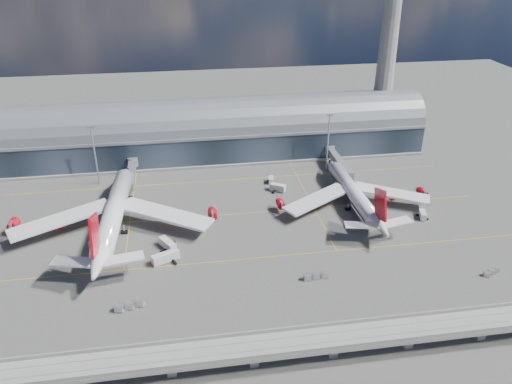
{
  "coord_description": "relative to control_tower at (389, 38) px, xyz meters",
  "views": [
    {
      "loc": [
        -13.41,
        -143.83,
        94.46
      ],
      "look_at": [
        10.67,
        10.0,
        14.0
      ],
      "focal_mm": 35.0,
      "sensor_mm": 36.0,
      "label": 1
    }
  ],
  "objects": [
    {
      "name": "ground",
      "position": [
        -85.0,
        -83.0,
        -51.64
      ],
      "size": [
        500.0,
        500.0,
        0.0
      ],
      "primitive_type": "plane",
      "color": "#474744",
      "rests_on": "ground"
    },
    {
      "name": "taxi_lines",
      "position": [
        -85.0,
        -60.89,
        -51.63
      ],
      "size": [
        200.0,
        80.12,
        0.01
      ],
      "color": "gold",
      "rests_on": "ground"
    },
    {
      "name": "terminal",
      "position": [
        -85.0,
        -5.01,
        -40.3
      ],
      "size": [
        200.0,
        30.0,
        28.0
      ],
      "color": "#1D2631",
      "rests_on": "ground"
    },
    {
      "name": "control_tower",
      "position": [
        0.0,
        0.0,
        0.0
      ],
      "size": [
        19.0,
        19.0,
        103.0
      ],
      "color": "gray",
      "rests_on": "ground"
    },
    {
      "name": "guideway",
      "position": [
        -85.0,
        -138.0,
        -46.34
      ],
      "size": [
        220.0,
        8.5,
        7.2
      ],
      "color": "gray",
      "rests_on": "ground"
    },
    {
      "name": "floodlight_mast_left",
      "position": [
        -135.0,
        -28.0,
        -38.0
      ],
      "size": [
        3.0,
        0.7,
        25.7
      ],
      "color": "gray",
      "rests_on": "ground"
    },
    {
      "name": "floodlight_mast_right",
      "position": [
        -35.0,
        -28.0,
        -38.0
      ],
      "size": [
        3.0,
        0.7,
        25.7
      ],
      "color": "gray",
      "rests_on": "ground"
    },
    {
      "name": "airliner_left",
      "position": [
        -124.67,
        -68.79,
        -44.92
      ],
      "size": [
        73.46,
        77.17,
        23.52
      ],
      "rotation": [
        0.0,
        0.0,
        -0.05
      ],
      "color": "white",
      "rests_on": "ground"
    },
    {
      "name": "airliner_right",
      "position": [
        -34.5,
        -64.58,
        -46.4
      ],
      "size": [
        60.8,
        63.52,
        20.2
      ],
      "rotation": [
        0.0,
        0.0,
        0.01
      ],
      "color": "white",
      "rests_on": "ground"
    },
    {
      "name": "jet_bridge_left",
      "position": [
        -121.05,
        -29.88,
        -46.46
      ],
      "size": [
        4.4,
        28.0,
        7.25
      ],
      "color": "gray",
      "rests_on": "ground"
    },
    {
      "name": "jet_bridge_right",
      "position": [
        -31.03,
        -31.82,
        -46.46
      ],
      "size": [
        4.4,
        32.0,
        7.25
      ],
      "color": "gray",
      "rests_on": "ground"
    },
    {
      "name": "service_truck_0",
      "position": [
        -106.03,
        -82.79,
        -50.0
      ],
      "size": [
        6.1,
        7.84,
        3.17
      ],
      "rotation": [
        0.0,
        0.0,
        0.54
      ],
      "color": "beige",
      "rests_on": "ground"
    },
    {
      "name": "service_truck_1",
      "position": [
        -129.56,
        -79.69,
        -50.13
      ],
      "size": [
        5.33,
        2.91,
        2.99
      ],
      "rotation": [
        0.0,
        0.0,
        1.65
      ],
      "color": "beige",
      "rests_on": "ground"
    },
    {
      "name": "service_truck_2",
      "position": [
        -106.68,
        -90.52,
        -49.93
      ],
      "size": [
        9.33,
        6.12,
        3.28
      ],
      "rotation": [
        0.0,
        0.0,
        2.0
      ],
      "color": "beige",
      "rests_on": "ground"
    },
    {
      "name": "service_truck_3",
      "position": [
        -11.77,
        -76.8,
        -50.33
      ],
      "size": [
        3.39,
        5.66,
        2.56
      ],
      "rotation": [
        0.0,
        0.0,
        -0.27
      ],
      "color": "beige",
      "rests_on": "ground"
    },
    {
      "name": "service_truck_4",
      "position": [
        -62.42,
        -38.65,
        -50.34
      ],
      "size": [
        2.74,
        4.69,
        2.57
      ],
      "rotation": [
        0.0,
        0.0,
        -0.15
      ],
      "color": "beige",
      "rests_on": "ground"
    },
    {
      "name": "service_truck_5",
      "position": [
        -61.15,
        -46.69,
        -50.06
      ],
      "size": [
        6.66,
        5.49,
        3.07
      ],
      "rotation": [
        0.0,
        0.0,
        1.0
      ],
      "color": "beige",
      "rests_on": "ground"
    },
    {
      "name": "cargo_train_0",
      "position": [
        -116.69,
        -112.01,
        -50.63
      ],
      "size": [
        8.79,
        3.92,
        1.93
      ],
      "rotation": [
        0.0,
        0.0,
        1.32
      ],
      "color": "gray",
      "rests_on": "ground"
    },
    {
      "name": "cargo_train_1",
      "position": [
        -60.84,
        -106.81,
        -50.69
      ],
      "size": [
        8.24,
        2.31,
        1.82
      ],
      "rotation": [
        0.0,
        0.0,
        1.5
      ],
      "color": "gray",
      "rests_on": "ground"
    },
    {
      "name": "cargo_train_2",
      "position": [
        -6.0,
        -112.85,
        -50.87
      ],
      "size": [
        6.63,
        3.85,
        1.48
      ],
      "rotation": [
        0.0,
        0.0,
        1.17
      ],
      "color": "gray",
      "rests_on": "ground"
    }
  ]
}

